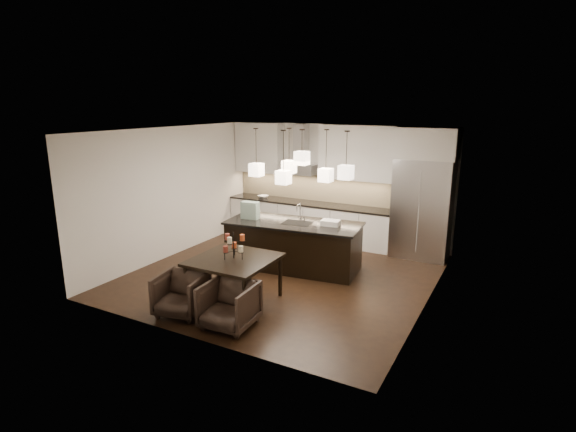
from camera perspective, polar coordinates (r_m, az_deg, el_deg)
The scene contains 37 objects.
floor at distance 8.91m, azimuth -0.61°, elevation -7.53°, with size 5.50×5.50×0.02m, color black.
ceiling at distance 8.29m, azimuth -0.67°, elevation 10.89°, with size 5.50×5.50×0.02m, color white.
wall_back at distance 10.94m, azimuth 6.37°, elevation 4.17°, with size 5.50×0.02×2.80m, color silver.
wall_front at distance 6.29m, azimuth -12.87°, elevation -3.62°, with size 5.50×0.02×2.80m, color silver.
wall_left at distance 10.08m, azimuth -14.53°, elevation 2.95°, with size 0.02×5.50×2.80m, color silver.
wall_right at distance 7.59m, azimuth 17.95°, elevation -0.91°, with size 0.02×5.50×2.80m, color silver.
refrigerator at distance 10.06m, azimuth 16.65°, elevation 0.88°, with size 1.20×0.72×2.15m, color #B7B7BA.
fridge_panel at distance 9.84m, azimuth 17.23°, elevation 8.84°, with size 1.26×0.72×0.65m, color silver.
lower_cabinets at distance 11.09m, azimuth 2.60°, elevation -0.69°, with size 4.21×0.62×0.88m, color silver.
countertop at distance 10.98m, azimuth 2.63°, elevation 1.63°, with size 4.21×0.66×0.04m, color black.
backsplash at distance 11.18m, azimuth 3.31°, elevation 3.60°, with size 4.21×0.02×0.63m, color beige.
upper_cab_left at distance 11.61m, azimuth -3.66°, elevation 8.67°, with size 1.25×0.35×1.25m, color silver.
upper_cab_right at distance 10.46m, azimuth 8.92°, elevation 7.92°, with size 1.86×0.35×1.25m, color silver.
hood_canopy at distance 11.01m, azimuth 1.37°, elevation 6.01°, with size 0.90×0.52×0.24m, color #B7B7BA.
hood_chimney at distance 11.04m, azimuth 1.65°, elevation 9.16°, with size 0.30×0.28×0.96m, color #B7B7BA.
fruit_bowl at distance 11.52m, azimuth -3.17°, elevation 2.48°, with size 0.26×0.26×0.06m, color silver.
island_body at distance 9.14m, azimuth 0.70°, elevation -3.83°, with size 2.61×1.04×0.92m, color black.
island_top at distance 9.00m, azimuth 0.71°, elevation -0.93°, with size 2.69×1.13×0.04m, color black.
faucet at distance 9.01m, azimuth 1.57°, elevation 0.52°, with size 0.10×0.25×0.40m, color silver, non-canonical shape.
tote_bag at distance 9.27m, azimuth -4.83°, elevation 0.74°, with size 0.35×0.19×0.35m, color #1C4C30.
food_container at distance 8.79m, azimuth 5.42°, elevation -0.86°, with size 0.35×0.25×0.10m, color silver.
dining_table at distance 7.69m, azimuth -6.80°, elevation -8.07°, with size 1.29×1.29×0.78m, color black, non-canonical shape.
candelabra at distance 7.48m, azimuth -6.94°, elevation -3.70°, with size 0.37×0.37×0.46m, color black, non-canonical shape.
candle_a at distance 7.41m, azimuth -6.00°, elevation -4.18°, with size 0.08×0.08×0.10m, color beige.
candle_b at distance 7.63m, azimuth -6.85°, elevation -3.68°, with size 0.08×0.08×0.10m, color #CA4B21.
candle_c at distance 7.43m, azimuth -7.93°, elevation -4.19°, with size 0.08×0.08×0.10m, color maroon.
candle_d at distance 7.45m, azimuth -5.84°, elevation -2.74°, with size 0.08×0.08×0.10m, color #CA4B21.
candle_e at distance 7.53m, azimuth -7.72°, elevation -2.62°, with size 0.08×0.08×0.10m, color maroon.
candle_f at distance 7.32m, azimuth -7.43°, elevation -3.09°, with size 0.08×0.08×0.10m, color beige.
armchair_left at distance 7.42m, azimuth -13.38°, elevation -9.62°, with size 0.72×0.74×0.68m, color black.
armchair_right at distance 6.90m, azimuth -7.49°, elevation -11.16°, with size 0.74×0.76×0.69m, color black.
pendant_a at distance 9.17m, azimuth -4.03°, elevation 5.88°, with size 0.24×0.24×0.26m, color #F3DFC4.
pendant_b at distance 9.18m, azimuth 0.14°, elevation 6.25°, with size 0.24×0.24×0.26m, color #F3DFC4.
pendant_c at distance 8.73m, azimuth 1.77°, elevation 7.36°, with size 0.24×0.24×0.26m, color #F3DFC4.
pendant_d at distance 8.81m, azimuth 4.82°, elevation 5.19°, with size 0.24×0.24×0.26m, color #F3DFC4.
pendant_e at distance 8.35m, azimuth 7.36°, elevation 5.52°, with size 0.24×0.24×0.26m, color #F3DFC4.
pendant_f at distance 8.55m, azimuth -0.58°, elevation 4.94°, with size 0.24×0.24×0.26m, color #F3DFC4.
Camera 1 is at (3.99, -7.25, 3.29)m, focal length 28.00 mm.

